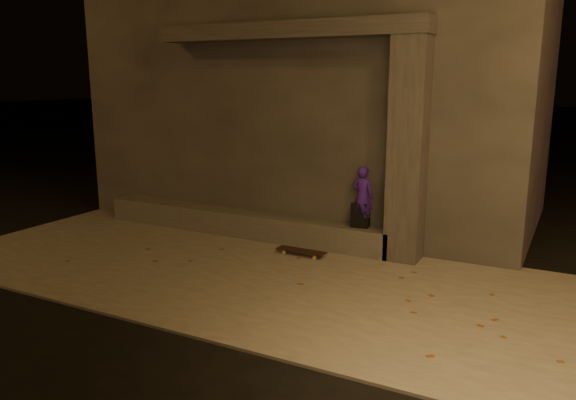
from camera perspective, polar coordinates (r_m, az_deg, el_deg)
The scene contains 9 objects.
ground at distance 7.20m, azimuth -10.88°, elevation -12.49°, with size 120.00×120.00×0.00m, color black.
sidewalk at distance 8.72m, azimuth -2.62°, elevation -7.64°, with size 11.00×4.40×0.04m, color #67625B.
building at distance 12.65m, azimuth 3.75°, elevation 10.56°, with size 9.00×5.10×5.22m.
ledge at distance 10.82m, azimuth -4.81°, elevation -2.32°, with size 6.00×0.55×0.45m, color #4E4A46.
column at distance 9.22m, azimuth 12.10°, elevation 4.86°, with size 0.55×0.55×3.60m, color #33312E.
canopy at distance 10.04m, azimuth 0.01°, elevation 16.82°, with size 5.00×0.70×0.28m, color #33312E.
skateboarder at distance 9.58m, azimuth 7.59°, elevation 0.33°, with size 0.39×0.25×1.06m, color #371694.
backpack at distance 9.67m, azimuth 7.36°, elevation -1.88°, with size 0.33×0.24×0.43m.
skateboard at distance 9.55m, azimuth 1.37°, elevation -5.21°, with size 0.87×0.24×0.10m.
Camera 1 is at (4.16, -5.05, 3.00)m, focal length 35.00 mm.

